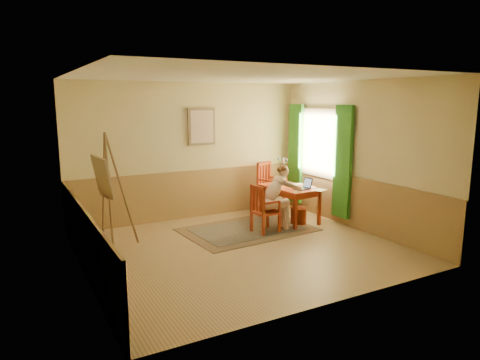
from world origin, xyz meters
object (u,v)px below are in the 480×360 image
figure (276,195)px  chair_left (264,209)px  easel (105,181)px  chair_back (270,187)px  laptop (304,187)px  table (289,191)px

figure → chair_left: bearing=-176.4°
easel → chair_back: bearing=11.9°
chair_left → laptop: bearing=6.6°
table → figure: bearing=-144.2°
chair_left → figure: figure is taller
figure → laptop: figure is taller
chair_left → figure: 0.37m
table → chair_left: bearing=-153.3°
easel → laptop: bearing=-6.5°
chair_left → chair_back: (0.98, 1.32, 0.09)m
table → chair_back: bearing=83.5°
table → easel: 3.62m
figure → laptop: (0.70, 0.10, 0.07)m
table → figure: (-0.59, -0.43, 0.06)m
chair_left → laptop: 1.05m
chair_back → easel: size_ratio=0.56×
chair_back → laptop: (0.01, -1.20, 0.22)m
laptop → easel: (-3.70, 0.42, 0.38)m
laptop → easel: bearing=173.5°
table → chair_left: 1.00m
chair_left → chair_back: chair_back is taller
table → laptop: 0.37m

